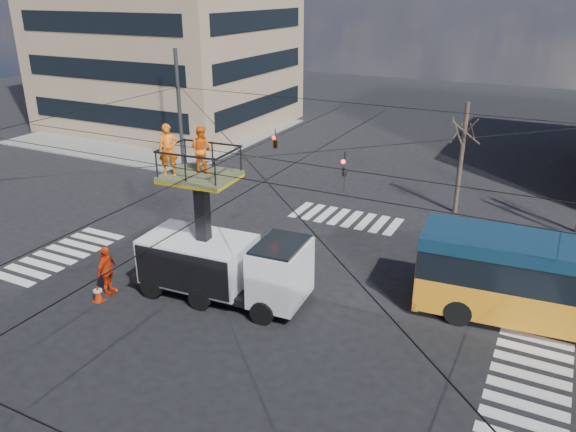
# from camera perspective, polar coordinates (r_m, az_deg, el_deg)

# --- Properties ---
(ground) EXTENTS (120.00, 120.00, 0.00)m
(ground) POSITION_cam_1_polar(r_m,az_deg,el_deg) (21.82, -3.91, -9.15)
(ground) COLOR black
(ground) RESTS_ON ground
(sidewalk_nw) EXTENTS (18.00, 18.00, 0.12)m
(sidewalk_nw) POSITION_cam_1_polar(r_m,az_deg,el_deg) (49.34, -12.67, 8.43)
(sidewalk_nw) COLOR slate
(sidewalk_nw) RESTS_ON ground
(crosswalks) EXTENTS (22.40, 22.40, 0.02)m
(crosswalks) POSITION_cam_1_polar(r_m,az_deg,el_deg) (21.82, -3.91, -9.13)
(crosswalks) COLOR silver
(crosswalks) RESTS_ON ground
(overhead_network) EXTENTS (24.24, 24.24, 8.00)m
(overhead_network) POSITION_cam_1_polar(r_m,az_deg,el_deg) (20.30, -3.82, 1.83)
(overhead_network) COLOR #2D2D30
(overhead_network) RESTS_ON ground
(tree_a) EXTENTS (2.00, 2.00, 6.00)m
(tree_a) POSITION_cam_1_polar(r_m,az_deg,el_deg) (30.55, 17.52, 8.48)
(tree_a) COLOR #382B21
(tree_a) RESTS_ON ground
(utility_truck) EXTENTS (7.14, 3.04, 6.87)m
(utility_truck) POSITION_cam_1_polar(r_m,az_deg,el_deg) (21.56, -6.67, -3.16)
(utility_truck) COLOR black
(utility_truck) RESTS_ON ground
(traffic_cone) EXTENTS (0.36, 0.36, 0.72)m
(traffic_cone) POSITION_cam_1_polar(r_m,az_deg,el_deg) (23.13, -18.74, -7.43)
(traffic_cone) COLOR red
(traffic_cone) RESTS_ON ground
(worker_ground) EXTENTS (0.74, 1.27, 2.03)m
(worker_ground) POSITION_cam_1_polar(r_m,az_deg,el_deg) (23.26, -17.92, -5.32)
(worker_ground) COLOR #FC3F0F
(worker_ground) RESTS_ON ground
(flagger) EXTENTS (1.16, 1.18, 1.62)m
(flagger) POSITION_cam_1_polar(r_m,az_deg,el_deg) (22.54, 14.07, -6.37)
(flagger) COLOR #FF6410
(flagger) RESTS_ON ground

